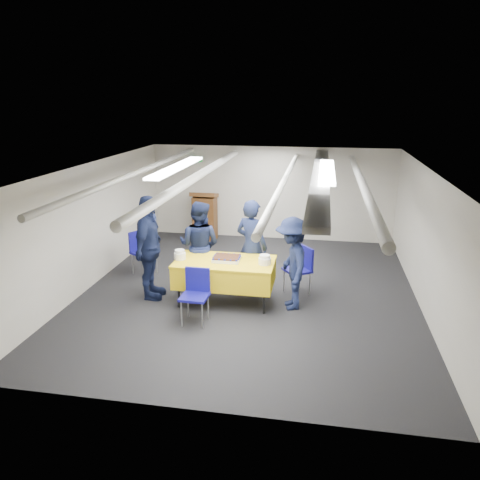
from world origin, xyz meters
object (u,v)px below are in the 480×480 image
(chair_right, at_px, (301,265))
(chair_left, at_px, (141,248))
(sheet_cake, at_px, (227,258))
(sailor_c, at_px, (149,248))
(chair_near, at_px, (196,290))
(sailor_d, at_px, (292,264))
(sailor_b, at_px, (199,245))
(podium, at_px, (205,216))
(sailor_a, at_px, (252,246))
(serving_table, at_px, (225,272))

(chair_right, relative_size, chair_left, 1.00)
(sheet_cake, bearing_deg, sailor_c, -178.58)
(chair_near, height_order, chair_right, same)
(sailor_c, relative_size, sailor_d, 1.17)
(chair_right, distance_m, sailor_b, 1.91)
(podium, bearing_deg, chair_near, -77.67)
(sailor_a, height_order, sailor_c, sailor_c)
(podium, distance_m, chair_right, 3.88)
(sheet_cake, distance_m, sailor_c, 1.38)
(serving_table, bearing_deg, podium, 109.32)
(sheet_cake, height_order, sailor_c, sailor_c)
(chair_near, bearing_deg, sailor_c, 144.25)
(serving_table, xyz_separation_m, chair_near, (-0.31, -0.77, -0.03))
(sheet_cake, distance_m, sailor_a, 0.68)
(chair_near, relative_size, sailor_c, 0.47)
(sheet_cake, distance_m, chair_near, 0.90)
(chair_left, height_order, sailor_c, sailor_c)
(chair_left, distance_m, sailor_c, 1.35)
(serving_table, bearing_deg, sailor_d, 0.02)
(podium, xyz_separation_m, sailor_b, (0.66, -3.00, 0.22))
(sailor_b, bearing_deg, sailor_c, 48.06)
(serving_table, height_order, chair_left, chair_left)
(podium, bearing_deg, chair_left, -106.05)
(podium, bearing_deg, sailor_b, -77.67)
(chair_near, height_order, sailor_b, sailor_b)
(podium, bearing_deg, sheet_cake, -70.12)
(chair_left, bearing_deg, chair_near, -48.57)
(sheet_cake, relative_size, chair_left, 0.54)
(sailor_c, bearing_deg, podium, -3.78)
(serving_table, xyz_separation_m, sailor_d, (1.15, 0.00, 0.23))
(podium, relative_size, chair_left, 1.44)
(chair_near, relative_size, chair_left, 1.00)
(chair_left, bearing_deg, sailor_d, -19.71)
(chair_right, xyz_separation_m, chair_left, (-3.25, 0.46, 0.00))
(sailor_b, xyz_separation_m, sailor_d, (1.75, -0.58, -0.04))
(chair_near, distance_m, sailor_b, 1.41)
(sailor_b, bearing_deg, sailor_d, 170.59)
(sheet_cake, height_order, chair_left, chair_left)
(sheet_cake, relative_size, podium, 0.38)
(sheet_cake, distance_m, chair_right, 1.43)
(chair_near, bearing_deg, sheet_cake, 66.55)
(sheet_cake, bearing_deg, sailor_d, -0.84)
(chair_right, relative_size, sailor_c, 0.47)
(sailor_a, distance_m, sailor_c, 1.83)
(sheet_cake, bearing_deg, serving_table, -153.08)
(chair_near, bearing_deg, podium, 102.33)
(serving_table, xyz_separation_m, chair_left, (-1.97, 1.12, -0.03))
(sailor_a, relative_size, sailor_d, 1.09)
(podium, bearing_deg, sailor_d, -56.12)
(serving_table, relative_size, chair_left, 1.95)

